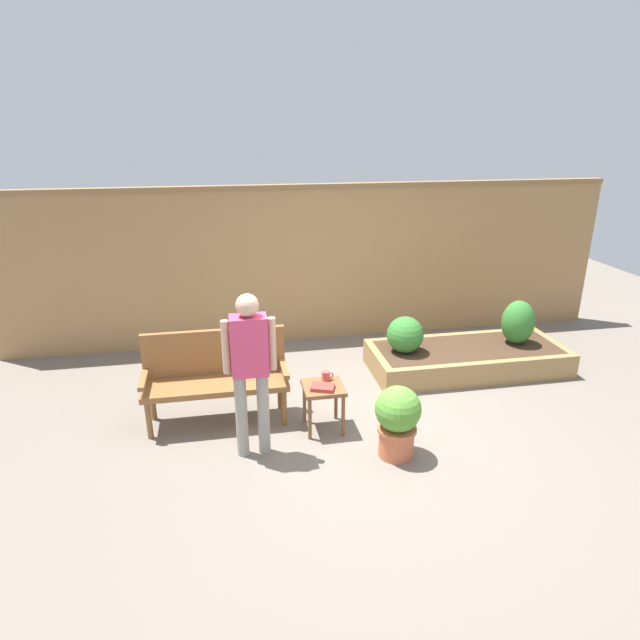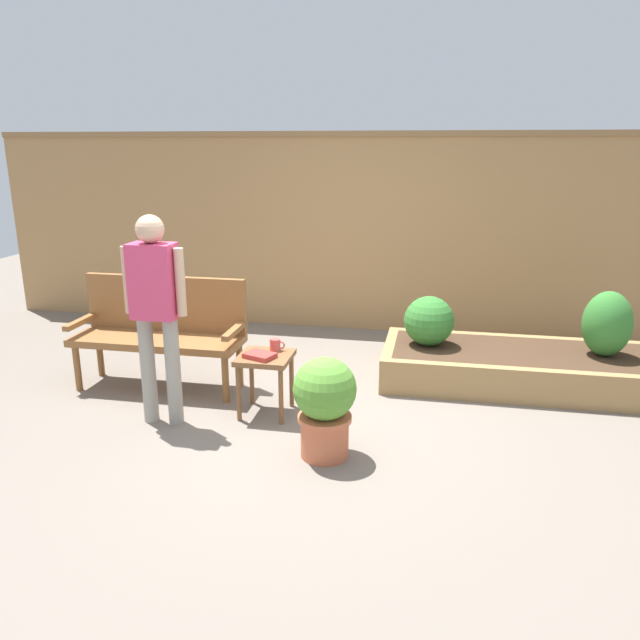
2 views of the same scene
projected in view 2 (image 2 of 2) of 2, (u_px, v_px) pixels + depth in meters
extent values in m
plane|color=#70665B|center=(306.00, 425.00, 4.60)|extent=(14.00, 14.00, 0.00)
cube|color=#A37A4C|center=(357.00, 236.00, 6.76)|extent=(8.40, 0.10, 2.10)
cube|color=olive|center=(358.00, 134.00, 6.46)|extent=(8.40, 0.14, 0.06)
cylinder|color=brown|center=(240.00, 364.00, 5.29)|extent=(0.06, 0.06, 0.40)
cylinder|color=brown|center=(226.00, 379.00, 4.95)|extent=(0.06, 0.06, 0.40)
cylinder|color=brown|center=(100.00, 354.00, 5.54)|extent=(0.06, 0.06, 0.40)
cylinder|color=brown|center=(77.00, 368.00, 5.20)|extent=(0.06, 0.06, 0.40)
cube|color=brown|center=(157.00, 340.00, 5.18)|extent=(1.44, 0.48, 0.06)
cube|color=brown|center=(166.00, 303.00, 5.31)|extent=(1.44, 0.06, 0.48)
cube|color=brown|center=(82.00, 321.00, 5.28)|extent=(0.06, 0.48, 0.04)
cube|color=brown|center=(235.00, 330.00, 5.02)|extent=(0.06, 0.48, 0.04)
cylinder|color=brown|center=(292.00, 381.00, 4.87)|extent=(0.04, 0.04, 0.44)
cylinder|color=brown|center=(281.00, 397.00, 4.56)|extent=(0.04, 0.04, 0.44)
cylinder|color=brown|center=(252.00, 378.00, 4.93)|extent=(0.04, 0.04, 0.44)
cylinder|color=brown|center=(239.00, 393.00, 4.62)|extent=(0.04, 0.04, 0.44)
cube|color=brown|center=(265.00, 358.00, 4.68)|extent=(0.40, 0.40, 0.04)
cylinder|color=#CC4C47|center=(275.00, 345.00, 4.76)|extent=(0.08, 0.08, 0.09)
torus|color=#CC4C47|center=(281.00, 345.00, 4.76)|extent=(0.07, 0.01, 0.07)
cube|color=#B2332D|center=(260.00, 355.00, 4.61)|extent=(0.26, 0.22, 0.04)
cylinder|color=#C66642|center=(325.00, 438.00, 4.12)|extent=(0.32, 0.32, 0.26)
cylinder|color=#C66642|center=(325.00, 418.00, 4.08)|extent=(0.36, 0.36, 0.04)
sphere|color=#569333|center=(325.00, 389.00, 4.02)|extent=(0.42, 0.42, 0.42)
cube|color=#997547|center=(529.00, 387.00, 4.93)|extent=(2.40, 0.09, 0.30)
cube|color=#997547|center=(516.00, 351.00, 5.79)|extent=(2.40, 0.09, 0.30)
cube|color=#997547|center=(390.00, 359.00, 5.57)|extent=(0.09, 0.82, 0.30)
cube|color=#422D1E|center=(522.00, 367.00, 5.36)|extent=(2.22, 0.82, 0.30)
cylinder|color=brown|center=(428.00, 341.00, 5.48)|extent=(0.04, 0.04, 0.06)
sphere|color=#33752D|center=(429.00, 321.00, 5.43)|extent=(0.44, 0.44, 0.44)
cylinder|color=brown|center=(603.00, 352.00, 5.20)|extent=(0.04, 0.04, 0.06)
ellipsoid|color=#33752D|center=(607.00, 324.00, 5.13)|extent=(0.40, 0.40, 0.56)
cylinder|color=gray|center=(173.00, 372.00, 4.53)|extent=(0.11, 0.11, 0.82)
cylinder|color=gray|center=(148.00, 370.00, 4.56)|extent=(0.11, 0.11, 0.82)
cube|color=#D13D66|center=(154.00, 281.00, 4.36)|extent=(0.32, 0.20, 0.54)
cylinder|color=tan|center=(180.00, 282.00, 4.32)|extent=(0.07, 0.07, 0.49)
cylinder|color=tan|center=(128.00, 280.00, 4.39)|extent=(0.07, 0.07, 0.49)
sphere|color=tan|center=(150.00, 229.00, 4.25)|extent=(0.20, 0.20, 0.20)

